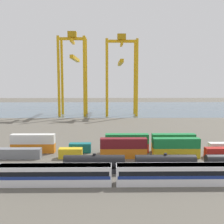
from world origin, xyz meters
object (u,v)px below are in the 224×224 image
Objects in this scene: passenger_train at (114,174)px; gantry_crane_central at (121,67)px; shipping_container_10 at (80,148)px; gantry_crane_west at (73,66)px; shipping_container_11 at (127,148)px; shipping_container_15 at (220,147)px.

passenger_train is 0.96× the size of gantry_crane_central.
gantry_crane_west is (-12.41, 86.65, 27.30)m from shipping_container_10.
gantry_crane_west is at bearing 106.43° from shipping_container_11.
shipping_container_15 is at bearing -59.12° from gantry_crane_west.
shipping_container_11 is 0.25× the size of gantry_crane_west.
shipping_container_10 is 0.13× the size of gantry_crane_west.
shipping_container_10 is 92.49m from gantry_crane_central.
gantry_crane_central is at bearing 79.86° from shipping_container_10.
shipping_container_11 is 91.20m from gantry_crane_central.
passenger_train reaches higher than shipping_container_11.
passenger_train reaches higher than shipping_container_15.
shipping_container_10 is 13.13m from shipping_container_11.
gantry_crane_central is (2.46, 87.25, 26.45)m from shipping_container_11.
shipping_container_15 is 94.22m from gantry_crane_central.
passenger_train is 0.93× the size of gantry_crane_west.
gantry_crane_central is (15.60, 87.25, 26.45)m from shipping_container_10.
shipping_container_15 is (26.27, 0.00, 0.00)m from shipping_container_11.
gantry_crane_west is 28.03m from gantry_crane_central.
gantry_crane_central reaches higher than shipping_container_11.
shipping_container_10 is at bearing -100.14° from gantry_crane_central.
gantry_crane_west is 1.03× the size of gantry_crane_central.
gantry_crane_west reaches higher than shipping_container_15.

